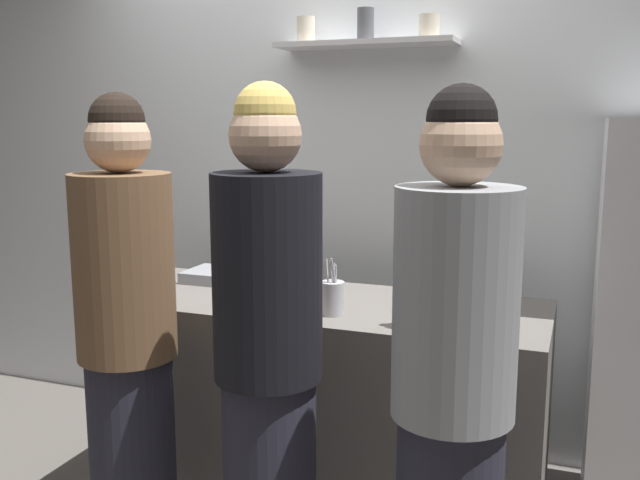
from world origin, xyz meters
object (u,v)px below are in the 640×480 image
object	(u,v)px
wine_bottle_pale_glass	(420,294)
person_brown_jacket	(128,344)
person_grey_hoodie	(452,400)
water_bottle_plastic	(483,274)
baking_pan	(224,276)
wine_bottle_dark_glass	(291,262)
person_blonde	(268,363)
utensil_holder	(332,298)

from	to	relation	value
wine_bottle_pale_glass	person_brown_jacket	world-z (taller)	person_brown_jacket
person_grey_hoodie	person_brown_jacket	bearing A→B (deg)	6.55
wine_bottle_pale_glass	water_bottle_plastic	xyz separation A→B (m)	(0.15, 0.47, -0.01)
baking_pan	person_brown_jacket	size ratio (longest dim) A/B	0.20
wine_bottle_dark_glass	person_brown_jacket	distance (m)	0.90
wine_bottle_dark_glass	person_blonde	distance (m)	0.95
wine_bottle_pale_glass	wine_bottle_dark_glass	world-z (taller)	wine_bottle_pale_glass
wine_bottle_pale_glass	person_brown_jacket	xyz separation A→B (m)	(-0.93, -0.40, -0.16)
wine_bottle_pale_glass	person_blonde	distance (m)	0.60
utensil_holder	water_bottle_plastic	xyz separation A→B (m)	(0.50, 0.41, 0.04)
person_grey_hoodie	water_bottle_plastic	bearing A→B (deg)	-75.25
person_brown_jacket	person_grey_hoodie	bearing A→B (deg)	113.62
baking_pan	person_blonde	world-z (taller)	person_blonde
utensil_holder	wine_bottle_dark_glass	distance (m)	0.52
utensil_holder	water_bottle_plastic	bearing A→B (deg)	39.41
wine_bottle_pale_glass	water_bottle_plastic	world-z (taller)	wine_bottle_pale_glass
utensil_holder	person_brown_jacket	xyz separation A→B (m)	(-0.59, -0.46, -0.11)
person_grey_hoodie	person_brown_jacket	world-z (taller)	person_grey_hoodie
baking_pan	person_brown_jacket	xyz separation A→B (m)	(0.05, -0.80, -0.06)
utensil_holder	person_grey_hoodie	xyz separation A→B (m)	(0.55, -0.56, -0.10)
wine_bottle_pale_glass	person_blonde	bearing A→B (deg)	-131.04
person_grey_hoodie	person_brown_jacket	size ratio (longest dim) A/B	1.00
person_grey_hoodie	person_brown_jacket	distance (m)	1.15
utensil_holder	person_brown_jacket	bearing A→B (deg)	-141.66
baking_pan	water_bottle_plastic	distance (m)	1.15
utensil_holder	baking_pan	bearing A→B (deg)	152.19
utensil_holder	person_blonde	world-z (taller)	person_blonde
person_blonde	wine_bottle_pale_glass	bearing A→B (deg)	84.35
wine_bottle_dark_glass	person_grey_hoodie	size ratio (longest dim) A/B	0.16
baking_pan	wine_bottle_dark_glass	size ratio (longest dim) A/B	1.23
baking_pan	person_brown_jacket	world-z (taller)	person_brown_jacket
utensil_holder	person_blonde	xyz separation A→B (m)	(-0.03, -0.50, -0.09)
utensil_holder	wine_bottle_pale_glass	world-z (taller)	wine_bottle_pale_glass
wine_bottle_pale_glass	person_brown_jacket	bearing A→B (deg)	-156.64
person_blonde	utensil_holder	bearing A→B (deg)	121.41
wine_bottle_pale_glass	person_grey_hoodie	xyz separation A→B (m)	(0.21, -0.50, -0.16)
wine_bottle_dark_glass	person_blonde	bearing A→B (deg)	-71.31
water_bottle_plastic	person_grey_hoodie	distance (m)	0.99
utensil_holder	person_brown_jacket	size ratio (longest dim) A/B	0.13
person_brown_jacket	person_blonde	bearing A→B (deg)	115.03
water_bottle_plastic	wine_bottle_pale_glass	bearing A→B (deg)	-107.99
person_brown_jacket	person_blonde	world-z (taller)	person_blonde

